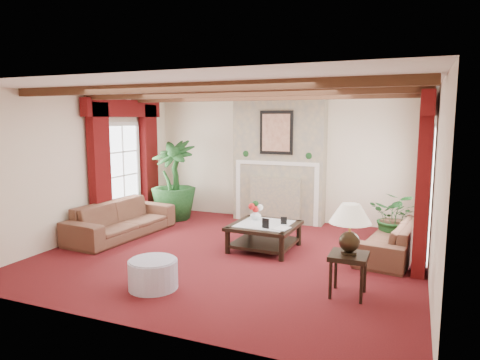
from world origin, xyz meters
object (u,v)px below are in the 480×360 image
at_px(side_table, 348,275).
at_px(coffee_table, 264,237).
at_px(ottoman, 153,274).
at_px(potted_palm, 174,197).
at_px(sofa_right, 391,232).
at_px(sofa_left, 121,214).

bearing_deg(side_table, coffee_table, 138.29).
bearing_deg(ottoman, potted_palm, 117.14).
bearing_deg(side_table, potted_palm, 146.45).
distance_m(sofa_right, side_table, 1.99).
height_order(coffee_table, ottoman, coffee_table).
xyz_separation_m(sofa_left, side_table, (4.44, -1.20, -0.17)).
distance_m(potted_palm, ottoman, 4.02).
height_order(sofa_left, sofa_right, sofa_left).
bearing_deg(sofa_right, coffee_table, -67.89).
bearing_deg(coffee_table, sofa_left, -172.73).
bearing_deg(sofa_left, side_table, -100.30).
bearing_deg(coffee_table, potted_palm, 154.57).
relative_size(sofa_right, ottoman, 3.11).
distance_m(sofa_left, side_table, 4.60).
xyz_separation_m(sofa_right, ottoman, (-2.84, -2.68, -0.19)).
bearing_deg(potted_palm, sofa_left, -96.35).
height_order(potted_palm, coffee_table, potted_palm).
bearing_deg(ottoman, coffee_table, 69.95).
distance_m(potted_palm, side_table, 5.12).
relative_size(potted_palm, side_table, 3.32).
relative_size(sofa_right, coffee_table, 1.87).
distance_m(sofa_left, coffee_table, 2.83).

